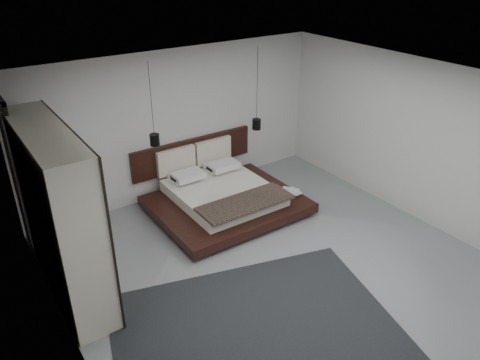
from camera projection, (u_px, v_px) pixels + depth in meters
floor at (273, 265)px, 7.22m from camera, size 6.00×6.00×0.00m
ceiling at (280, 87)px, 5.96m from camera, size 6.00×6.00×0.00m
wall_back at (177, 124)px, 8.79m from camera, size 6.00×0.00×6.00m
wall_front at (475, 306)px, 4.38m from camera, size 6.00×0.00×6.00m
wall_left at (60, 256)px, 5.08m from camera, size 0.00×6.00×6.00m
wall_right at (412, 139)px, 8.10m from camera, size 0.00×6.00×6.00m
lattice_screen at (18, 179)px, 6.95m from camera, size 0.05×0.90×2.60m
bed at (222, 195)px, 8.65m from camera, size 2.59×2.31×1.04m
book_lower at (288, 194)px, 8.73m from camera, size 0.38×0.40×0.03m
book_upper at (288, 193)px, 8.69m from camera, size 0.25×0.32×0.02m
pendant_left at (155, 139)px, 7.85m from camera, size 0.16×0.16×1.41m
pendant_right at (257, 124)px, 8.99m from camera, size 0.17×0.17×1.58m
wardrobe at (59, 214)px, 6.23m from camera, size 0.58×2.47×2.42m
rug at (256, 329)px, 6.00m from camera, size 4.11×3.40×0.02m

